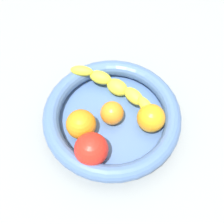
# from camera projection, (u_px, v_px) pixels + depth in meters

# --- Properties ---
(kitchen_counter) EXTENTS (1.20, 1.20, 0.03)m
(kitchen_counter) POSITION_uv_depth(u_px,v_px,m) (112.00, 127.00, 0.64)
(kitchen_counter) COLOR gray
(kitchen_counter) RESTS_ON ground
(fruit_bowl) EXTENTS (0.30, 0.30, 0.06)m
(fruit_bowl) POSITION_uv_depth(u_px,v_px,m) (112.00, 117.00, 0.61)
(fruit_bowl) COLOR #4869A0
(fruit_bowl) RESTS_ON kitchen_counter
(banana_draped_left) EXTENTS (0.09, 0.22, 0.05)m
(banana_draped_left) POSITION_uv_depth(u_px,v_px,m) (116.00, 87.00, 0.62)
(banana_draped_left) COLOR yellow
(banana_draped_left) RESTS_ON fruit_bowl
(orange_front) EXTENTS (0.06, 0.06, 0.06)m
(orange_front) POSITION_uv_depth(u_px,v_px,m) (81.00, 124.00, 0.57)
(orange_front) COLOR orange
(orange_front) RESTS_ON fruit_bowl
(orange_mid_left) EXTENTS (0.05, 0.05, 0.05)m
(orange_mid_left) POSITION_uv_depth(u_px,v_px,m) (115.00, 113.00, 0.59)
(orange_mid_left) COLOR orange
(orange_mid_left) RESTS_ON fruit_bowl
(orange_mid_right) EXTENTS (0.06, 0.06, 0.06)m
(orange_mid_right) POSITION_uv_depth(u_px,v_px,m) (151.00, 118.00, 0.58)
(orange_mid_right) COLOR orange
(orange_mid_right) RESTS_ON fruit_bowl
(tomato_red) EXTENTS (0.07, 0.07, 0.07)m
(tomato_red) POSITION_uv_depth(u_px,v_px,m) (91.00, 149.00, 0.54)
(tomato_red) COLOR red
(tomato_red) RESTS_ON fruit_bowl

